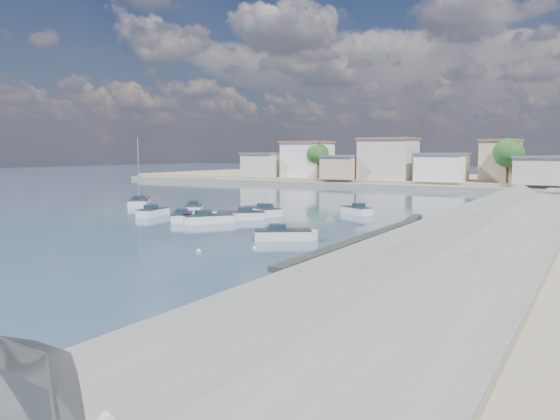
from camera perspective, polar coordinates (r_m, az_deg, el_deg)
name	(u,v)px	position (r m, az deg, el deg)	size (l,w,h in m)	color
ground	(400,205)	(73.21, 12.45, 0.53)	(400.00, 400.00, 0.00)	#324A64
seawall_walkway	(529,237)	(42.83, 24.59, -2.54)	(5.00, 90.00, 1.80)	slate
breakwater	(374,235)	(45.34, 9.78, -2.55)	(2.00, 31.02, 0.35)	black
far_shore_land	(480,181)	(123.48, 20.14, 2.83)	(160.00, 40.00, 1.40)	gray
far_shore_quay	(456,188)	(102.97, 17.94, 2.16)	(160.00, 2.50, 0.80)	slate
far_town	(527,163)	(106.81, 24.36, 4.49)	(113.01, 12.80, 8.35)	beige
shore_trees	(505,156)	(98.38, 22.42, 5.23)	(74.56, 38.32, 7.92)	#38281E
motorboat_a	(183,217)	(55.88, -10.14, -0.72)	(4.25, 4.87, 1.48)	white
motorboat_b	(211,219)	(53.70, -7.24, -0.95)	(4.46, 4.99, 1.48)	white
motorboat_c	(261,211)	(60.46, -1.95, -0.12)	(5.51, 4.05, 1.48)	white
motorboat_d	(238,216)	(56.15, -4.41, -0.61)	(5.03, 4.56, 1.48)	white
motorboat_e	(154,212)	(60.67, -13.01, -0.25)	(2.42, 4.73, 1.48)	white
motorboat_f	(355,211)	(61.46, 7.88, -0.07)	(4.23, 3.32, 1.48)	white
motorboat_g	(193,209)	(63.28, -9.04, 0.09)	(4.28, 4.95, 1.48)	white
motorboat_h	(286,235)	(42.90, 0.64, -2.67)	(4.65, 3.94, 1.48)	white
sailboat	(140,202)	(73.83, -14.47, 0.84)	(6.12, 6.66, 9.00)	white
mooring_buoys	(364,230)	(48.52, 8.75, -2.11)	(11.97, 31.73, 0.34)	silver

